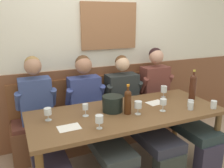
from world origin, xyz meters
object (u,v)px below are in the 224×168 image
Objects in this scene: person_center_right_seat at (134,109)px; wine_glass_near_bucket at (164,90)px; dining_table at (127,118)px; wine_glass_by_bottle at (48,112)px; person_left_seat at (168,100)px; water_tumbler_left at (191,103)px; wine_bottle_amber_mid at (128,101)px; wall_bench at (103,124)px; wine_glass_center_front at (138,105)px; wine_glass_center_rear at (85,107)px; water_tumbler_right at (214,105)px; wine_glass_right_end at (163,102)px; water_tumbler_center at (191,106)px; wine_glass_left_end at (99,120)px; ice_bucket at (113,104)px; person_center_left_seat at (94,114)px; person_right_seat at (41,121)px; wine_bottle_clear_water at (193,86)px.

wine_glass_near_bucket is (0.37, -0.10, 0.25)m from person_center_right_seat.
wine_glass_by_bottle reaches higher than dining_table.
water_tumbler_left is at bearing -99.95° from person_left_seat.
wine_bottle_amber_mid is at bearing -155.92° from wine_glass_near_bucket.
water_tumbler_left is (1.56, -0.28, -0.05)m from wine_glass_by_bottle.
wall_bench reaches higher than wine_glass_center_front.
water_tumbler_right is (1.39, -0.37, -0.05)m from wine_glass_center_rear.
wine_bottle_amber_mid is 1.00m from water_tumbler_right.
wine_glass_right_end is 1.74× the size of water_tumbler_left.
wine_glass_near_bucket is at bearing 5.13° from wine_glass_by_bottle.
water_tumbler_center is at bearing -16.70° from wine_glass_right_end.
water_tumbler_center is at bearing -13.15° from wine_glass_by_bottle.
wall_bench is at bearing 129.35° from water_tumbler_left.
person_left_seat is 10.12× the size of wine_glass_left_end.
person_center_right_seat is 0.95m from water_tumbler_right.
wine_glass_near_bucket is 1.65× the size of water_tumbler_center.
wine_glass_right_end is (0.51, -0.22, 0.02)m from ice_bucket.
wine_glass_center_front is 1.80× the size of water_tumbler_left.
wine_glass_center_rear is at bearing -123.66° from person_center_left_seat.
wine_glass_by_bottle is (-0.83, -0.62, 0.55)m from wall_bench.
dining_table is 16.17× the size of wine_glass_left_end.
person_right_seat is at bearing -157.43° from wall_bench.
person_center_left_seat reaches higher than wine_bottle_amber_mid.
wine_glass_near_bucket is 0.42m from water_tumbler_left.
water_tumbler_left is at bearing -13.13° from dining_table.
wine_glass_center_front reaches higher than water_tumbler_left.
person_left_seat is at bearing 23.24° from dining_table.
wine_bottle_clear_water is 0.61m from wine_glass_right_end.
wine_glass_right_end is at bearing -23.71° from ice_bucket.
dining_table is at bearing -177.82° from wine_bottle_clear_water.
person_center_right_seat is 14.84× the size of water_tumbler_right.
wine_glass_center_front reaches higher than wine_glass_by_bottle.
ice_bucket is at bearing 131.21° from wine_bottle_amber_mid.
wine_glass_right_end is (0.37, -0.15, 0.18)m from dining_table.
wine_glass_left_end is (-0.42, -0.27, 0.17)m from dining_table.
person_left_seat is 0.70m from water_tumbler_right.
person_center_right_seat reaches higher than water_tumbler_left.
wall_bench is at bearing 112.57° from wine_glass_right_end.
person_center_left_seat is 3.56× the size of wine_bottle_clear_water.
water_tumbler_left is (0.74, -0.17, 0.12)m from dining_table.
water_tumbler_right reaches higher than water_tumbler_center.
person_center_left_seat is 1.14m from water_tumbler_left.
water_tumbler_center is (0.67, -0.25, 0.12)m from dining_table.
water_tumbler_left is (1.19, -0.23, -0.05)m from wine_glass_center_rear.
water_tumbler_right is (0.11, -0.67, 0.15)m from person_left_seat.
person_left_seat is at bearing 1.94° from person_center_right_seat.
wall_bench is 18.83× the size of wine_glass_by_bottle.
person_left_seat is at bearing 26.28° from wine_bottle_amber_mid.
person_center_right_seat is at bearing 155.29° from wine_bottle_clear_water.
dining_table is 5.68× the size of wine_bottle_clear_water.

